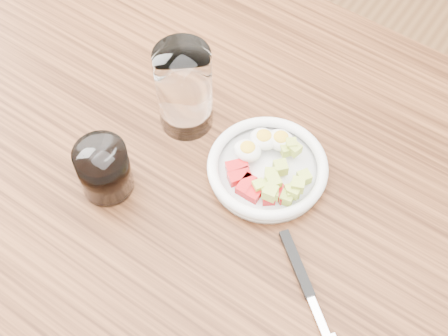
# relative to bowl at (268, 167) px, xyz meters

# --- Properties ---
(ground) EXTENTS (4.00, 4.00, 0.00)m
(ground) POSITION_rel_bowl_xyz_m (-0.04, -0.06, -0.79)
(ground) COLOR brown
(ground) RESTS_ON ground
(dining_table) EXTENTS (1.50, 0.90, 0.77)m
(dining_table) POSITION_rel_bowl_xyz_m (-0.04, -0.06, -0.12)
(dining_table) COLOR brown
(dining_table) RESTS_ON ground
(bowl) EXTENTS (0.19, 0.19, 0.05)m
(bowl) POSITION_rel_bowl_xyz_m (0.00, 0.00, 0.00)
(bowl) COLOR white
(bowl) RESTS_ON dining_table
(fork) EXTENTS (0.19, 0.15, 0.01)m
(fork) POSITION_rel_bowl_xyz_m (0.14, -0.13, -0.01)
(fork) COLOR black
(fork) RESTS_ON dining_table
(water_glass) EXTENTS (0.09, 0.09, 0.16)m
(water_glass) POSITION_rel_bowl_xyz_m (-0.17, 0.01, 0.06)
(water_glass) COLOR white
(water_glass) RESTS_ON dining_table
(coffee_glass) EXTENTS (0.08, 0.08, 0.09)m
(coffee_glass) POSITION_rel_bowl_xyz_m (-0.19, -0.16, 0.03)
(coffee_glass) COLOR white
(coffee_glass) RESTS_ON dining_table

